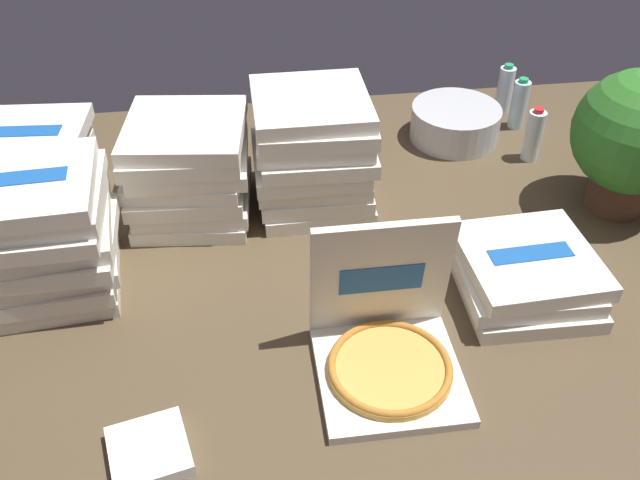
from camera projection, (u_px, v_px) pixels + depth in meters
The scene contains 13 objects.
ground_plane at pixel (307, 305), 1.97m from camera, with size 3.20×2.40×0.02m, color #4C3D28.
open_pizza_box at pixel (387, 344), 1.74m from camera, with size 0.36×0.37×0.38m.
pizza_stack_right_mid at pixel (43, 234), 1.90m from camera, with size 0.40×0.40×0.38m.
pizza_stack_center_far at pixel (313, 151), 2.24m from camera, with size 0.38×0.39×0.38m.
pizza_stack_center_near at pixel (525, 274), 1.95m from camera, with size 0.38×0.38×0.14m.
pizza_stack_left_mid at pixel (189, 169), 2.20m from camera, with size 0.41×0.41×0.33m.
pizza_stack_left_near at pixel (32, 170), 2.24m from camera, with size 0.40×0.39×0.29m.
ice_bucket at pixel (455, 123), 2.63m from camera, with size 0.33×0.33×0.13m, color #B7BABF.
water_bottle_0 at pixel (519, 104), 2.68m from camera, with size 0.06×0.06×0.20m.
water_bottle_1 at pixel (534, 135), 2.49m from camera, with size 0.06×0.06×0.20m.
water_bottle_2 at pixel (505, 90), 2.77m from camera, with size 0.06×0.06×0.20m.
potted_plant at pixel (635, 136), 2.16m from camera, with size 0.39×0.39×0.47m.
napkin_pile at pixel (149, 451), 1.57m from camera, with size 0.17×0.17×0.04m, color white.
Camera 1 is at (-0.15, -1.41, 1.37)m, focal length 39.33 mm.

